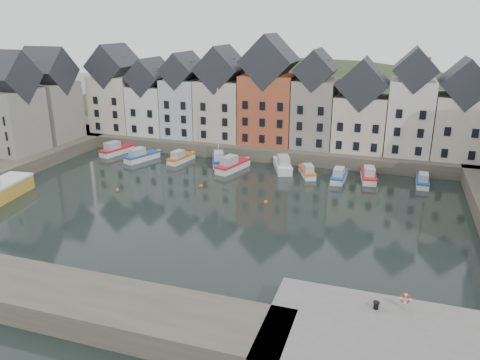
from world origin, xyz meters
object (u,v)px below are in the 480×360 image
at_px(boat_d, 219,159).
at_px(life_ring_post, 405,299).
at_px(mooring_bollard, 376,305).
at_px(boat_a, 116,150).

distance_m(boat_d, life_ring_post, 45.26).
relative_size(mooring_bollard, life_ring_post, 0.43).
bearing_deg(boat_a, boat_d, 15.04).
bearing_deg(life_ring_post, mooring_bollard, -163.10).
height_order(boat_a, mooring_bollard, mooring_bollard).
bearing_deg(life_ring_post, boat_a, 142.67).
relative_size(boat_a, boat_d, 0.56).
bearing_deg(boat_d, mooring_bollard, -76.61).
distance_m(mooring_bollard, life_ring_post, 2.10).
relative_size(boat_d, mooring_bollard, 21.55).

